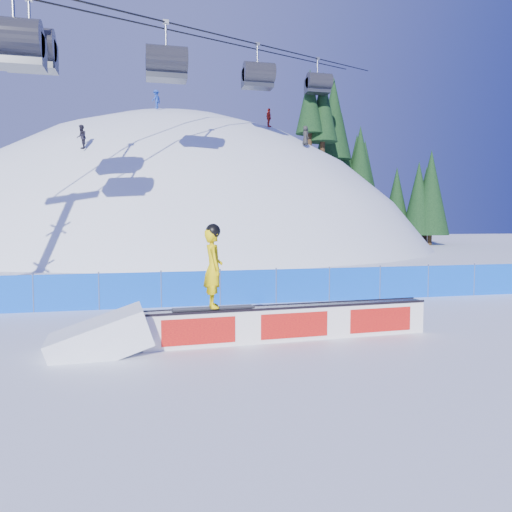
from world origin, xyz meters
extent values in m
plane|color=white|center=(0.00, 0.00, 0.00)|extent=(160.00, 160.00, 0.00)
sphere|color=white|center=(0.00, 42.00, -18.00)|extent=(64.00, 64.00, 64.00)
cylinder|color=#312113|center=(13.49, 37.10, 11.20)|extent=(0.50, 0.50, 1.40)
cone|color=black|center=(13.49, 37.10, 15.42)|extent=(3.18, 3.18, 7.24)
cylinder|color=#312113|center=(16.81, 44.68, 9.69)|extent=(0.50, 0.50, 1.40)
cone|color=black|center=(16.81, 44.68, 15.05)|extent=(4.18, 4.18, 9.50)
cylinder|color=#312113|center=(17.72, 36.16, 8.60)|extent=(0.50, 0.50, 1.40)
cone|color=black|center=(17.72, 36.16, 12.88)|extent=(3.24, 3.24, 7.36)
cylinder|color=#312113|center=(17.95, 44.99, 8.92)|extent=(0.50, 0.50, 1.40)
cone|color=black|center=(17.95, 44.99, 12.67)|extent=(2.77, 2.77, 6.30)
cylinder|color=#312113|center=(22.20, 38.11, 5.31)|extent=(0.50, 0.50, 1.40)
cone|color=black|center=(22.20, 38.11, 9.54)|extent=(3.19, 3.19, 7.25)
cylinder|color=#312113|center=(22.19, 44.19, 5.55)|extent=(0.50, 0.50, 1.40)
cone|color=black|center=(22.19, 44.19, 10.40)|extent=(3.74, 3.74, 8.49)
cylinder|color=#312113|center=(22.84, 36.20, 4.25)|extent=(0.50, 0.50, 1.40)
cone|color=black|center=(22.84, 36.20, 9.46)|extent=(4.06, 4.06, 9.22)
cylinder|color=#312113|center=(25.53, 38.36, 1.54)|extent=(0.50, 0.50, 1.40)
cone|color=black|center=(25.53, 38.36, 6.91)|extent=(4.20, 4.20, 9.54)
cylinder|color=#312113|center=(27.62, 40.00, 0.60)|extent=(0.50, 0.50, 1.40)
cone|color=black|center=(27.62, 40.00, 4.70)|extent=(3.08, 3.08, 7.00)
cylinder|color=#312113|center=(29.52, 38.76, 0.60)|extent=(0.50, 0.50, 1.40)
cone|color=black|center=(29.52, 38.76, 4.61)|extent=(3.00, 3.00, 6.83)
cylinder|color=#312113|center=(30.58, 44.49, 0.60)|extent=(0.50, 0.50, 1.40)
cone|color=black|center=(30.58, 44.49, 4.62)|extent=(3.01, 3.01, 6.84)
cylinder|color=#312113|center=(33.58, 41.98, 0.60)|extent=(0.50, 0.50, 1.40)
cone|color=black|center=(33.58, 41.98, 4.67)|extent=(3.06, 3.06, 6.95)
cube|color=blue|center=(0.00, 4.50, 0.60)|extent=(22.00, 0.03, 1.20)
cylinder|color=#3D4A6F|center=(-7.00, 4.50, 0.65)|extent=(0.05, 0.05, 1.30)
cylinder|color=#3D4A6F|center=(-5.00, 4.50, 0.65)|extent=(0.05, 0.05, 1.30)
cylinder|color=#3D4A6F|center=(-3.00, 4.50, 0.65)|extent=(0.05, 0.05, 1.30)
cylinder|color=#3D4A6F|center=(-1.00, 4.50, 0.65)|extent=(0.05, 0.05, 1.30)
cylinder|color=#3D4A6F|center=(1.00, 4.50, 0.65)|extent=(0.05, 0.05, 1.30)
cylinder|color=#3D4A6F|center=(3.00, 4.50, 0.65)|extent=(0.05, 0.05, 1.30)
cylinder|color=#3D4A6F|center=(5.00, 4.50, 0.65)|extent=(0.05, 0.05, 1.30)
cylinder|color=#3D4A6F|center=(7.00, 4.50, 0.65)|extent=(0.05, 0.05, 1.30)
cylinder|color=#3D4A6F|center=(9.00, 4.50, 0.65)|extent=(0.05, 0.05, 1.30)
cylinder|color=#24242B|center=(-8.75, 10.55, 10.52)|extent=(2.40, 1.50, 1.50)
cylinder|color=#24242B|center=(-2.00, 17.93, 12.36)|extent=(2.40, 1.50, 1.50)
cylinder|color=#24242B|center=(5.50, 26.13, 14.40)|extent=(2.40, 1.50, 1.50)
cylinder|color=#24242B|center=(13.75, 35.15, 16.64)|extent=(2.40, 1.50, 1.50)
cube|color=white|center=(-0.07, -0.83, 0.40)|extent=(7.18, 0.86, 0.81)
cube|color=#9497A1|center=(-0.07, -0.83, 0.82)|extent=(7.11, 0.87, 0.04)
cube|color=black|center=(-0.05, -1.06, 0.83)|extent=(7.16, 0.43, 0.05)
cube|color=black|center=(-0.08, -0.59, 0.83)|extent=(7.16, 0.43, 0.05)
cube|color=red|center=(-0.05, -1.06, 0.40)|extent=(6.80, 0.41, 0.60)
cube|color=red|center=(-0.08, -0.59, 0.40)|extent=(6.80, 0.41, 0.60)
cube|color=black|center=(-2.00, -0.94, 0.88)|extent=(1.92, 0.45, 0.04)
imported|color=yellow|center=(-2.00, -0.94, 1.82)|extent=(0.46, 0.69, 1.85)
sphere|color=black|center=(-2.00, -0.94, 2.68)|extent=(0.34, 0.34, 0.34)
imported|color=black|center=(-7.60, 24.89, 8.78)|extent=(0.73, 0.88, 1.65)
imported|color=#AA2118|center=(7.72, 31.71, 12.13)|extent=(0.89, 1.02, 1.65)
imported|color=#1C3FAB|center=(-2.10, 34.32, 13.82)|extent=(1.14, 1.22, 1.65)
imported|color=black|center=(10.27, 28.95, 10.18)|extent=(0.62, 0.87, 1.65)
camera|label=1|loc=(-3.63, -12.40, 2.94)|focal=35.00mm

